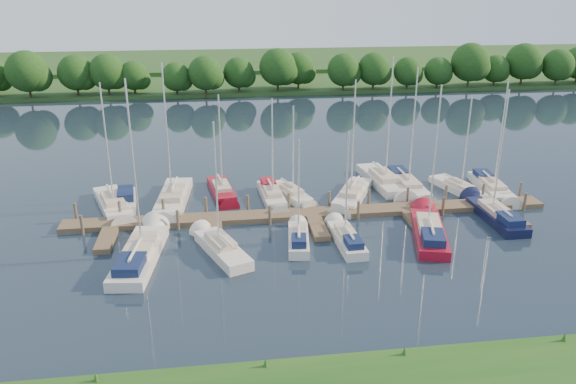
{
  "coord_description": "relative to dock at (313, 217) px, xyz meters",
  "views": [
    {
      "loc": [
        -7.64,
        -34.15,
        18.15
      ],
      "look_at": [
        -1.97,
        8.0,
        2.2
      ],
      "focal_mm": 35.0,
      "sensor_mm": 36.0,
      "label": 1
    }
  ],
  "objects": [
    {
      "name": "sailboat_n_3",
      "position": [
        -7.22,
        6.73,
        0.07
      ],
      "size": [
        2.66,
        7.55,
        9.51
      ],
      "rotation": [
        0.0,
        0.0,
        3.28
      ],
      "color": "maroon",
      "rests_on": "ground"
    },
    {
      "name": "sailboat_n_2",
      "position": [
        -11.54,
        4.95,
        0.08
      ],
      "size": [
        3.07,
        10.06,
        12.62
      ],
      "rotation": [
        0.0,
        0.0,
        3.06
      ],
      "color": "silver",
      "rests_on": "ground"
    },
    {
      "name": "far_shore",
      "position": [
        0.0,
        67.69,
        0.1
      ],
      "size": [
        180.0,
        30.0,
        0.6
      ],
      "primitive_type": "cube",
      "color": "#1F4319",
      "rests_on": "ground"
    },
    {
      "name": "sailboat_n_0",
      "position": [
        -16.47,
        4.39,
        0.08
      ],
      "size": [
        4.37,
        8.82,
        11.22
      ],
      "rotation": [
        0.0,
        0.0,
        3.47
      ],
      "color": "silver",
      "rests_on": "ground"
    },
    {
      "name": "sailboat_n_5",
      "position": [
        -1.04,
        5.02,
        0.07
      ],
      "size": [
        3.4,
        6.75,
        8.75
      ],
      "rotation": [
        0.0,
        0.0,
        3.48
      ],
      "color": "silver",
      "rests_on": "ground"
    },
    {
      "name": "mooring_pilings",
      "position": [
        0.0,
        1.13,
        0.4
      ],
      "size": [
        38.24,
        2.84,
        2.0
      ],
      "color": "#473D33",
      "rests_on": "ground"
    },
    {
      "name": "sailboat_n_4",
      "position": [
        -2.84,
        4.75,
        0.12
      ],
      "size": [
        2.15,
        7.45,
        9.52
      ],
      "rotation": [
        0.0,
        0.0,
        3.2
      ],
      "color": "silver",
      "rests_on": "ground"
    },
    {
      "name": "sailboat_s_2",
      "position": [
        -1.87,
        -4.38,
        0.14
      ],
      "size": [
        2.15,
        6.27,
        8.26
      ],
      "rotation": [
        0.0,
        0.0,
        -0.13
      ],
      "color": "silver",
      "rests_on": "ground"
    },
    {
      "name": "sailboat_n_9",
      "position": [
        14.47,
        4.35,
        0.07
      ],
      "size": [
        3.38,
        7.33,
        9.26
      ],
      "rotation": [
        0.0,
        0.0,
        3.42
      ],
      "color": "silver",
      "rests_on": "ground"
    },
    {
      "name": "sailboat_s_4",
      "position": [
        8.13,
        -4.41,
        0.14
      ],
      "size": [
        4.16,
        9.34,
        11.84
      ],
      "rotation": [
        0.0,
        0.0,
        -0.26
      ],
      "color": "maroon",
      "rests_on": "ground"
    },
    {
      "name": "sailboat_n_6",
      "position": [
        4.17,
        3.91,
        0.07
      ],
      "size": [
        5.31,
        8.41,
        11.06
      ],
      "rotation": [
        0.0,
        0.0,
        2.67
      ],
      "color": "silver",
      "rests_on": "ground"
    },
    {
      "name": "dock",
      "position": [
        0.0,
        0.0,
        0.0
      ],
      "size": [
        40.0,
        6.0,
        0.4
      ],
      "color": "brown",
      "rests_on": "ground"
    },
    {
      "name": "ground",
      "position": [
        0.0,
        -7.31,
        -0.2
      ],
      "size": [
        260.0,
        260.0,
        0.0
      ],
      "primitive_type": "plane",
      "color": "black",
      "rests_on": "ground"
    },
    {
      "name": "sailboat_s_0",
      "position": [
        -13.15,
        -5.26,
        0.13
      ],
      "size": [
        3.43,
        10.32,
        12.91
      ],
      "rotation": [
        0.0,
        0.0,
        -0.12
      ],
      "color": "silver",
      "rests_on": "ground"
    },
    {
      "name": "motorboat",
      "position": [
        -15.54,
        5.29,
        0.14
      ],
      "size": [
        2.21,
        5.86,
        1.59
      ],
      "rotation": [
        0.0,
        0.0,
        3.26
      ],
      "color": "silver",
      "rests_on": "ground"
    },
    {
      "name": "sailboat_n_8",
      "position": [
        9.95,
        5.84,
        0.11
      ],
      "size": [
        2.3,
        9.29,
        11.71
      ],
      "rotation": [
        0.0,
        0.0,
        3.15
      ],
      "color": "silver",
      "rests_on": "ground"
    },
    {
      "name": "sailboat_s_5",
      "position": [
        14.71,
        -1.95,
        0.13
      ],
      "size": [
        2.04,
        8.52,
        10.93
      ],
      "rotation": [
        0.0,
        0.0,
        0.0
      ],
      "color": "black",
      "rests_on": "ground"
    },
    {
      "name": "sailboat_s_1",
      "position": [
        -7.59,
        -5.14,
        0.09
      ],
      "size": [
        4.1,
        7.57,
        9.98
      ],
      "rotation": [
        0.0,
        0.0,
        0.38
      ],
      "color": "silver",
      "rests_on": "ground"
    },
    {
      "name": "treeline",
      "position": [
        4.41,
        54.37,
        4.05
      ],
      "size": [
        146.43,
        10.15,
        8.27
      ],
      "color": "#38281C",
      "rests_on": "ground"
    },
    {
      "name": "sailboat_n_7",
      "position": [
        8.11,
        6.99,
        0.08
      ],
      "size": [
        3.07,
        9.93,
        12.51
      ],
      "rotation": [
        0.0,
        0.0,
        3.23
      ],
      "color": "silver",
      "rests_on": "ground"
    },
    {
      "name": "sailboat_s_3",
      "position": [
        1.65,
        -4.77,
        0.12
      ],
      "size": [
        1.83,
        6.79,
        8.81
      ],
      "rotation": [
        0.0,
        0.0,
        0.04
      ],
      "color": "silver",
      "rests_on": "ground"
    },
    {
      "name": "sailboat_n_10",
      "position": [
        17.53,
        4.2,
        0.11
      ],
      "size": [
        2.73,
        8.58,
        10.71
      ],
      "rotation": [
        0.0,
        0.0,
        3.04
      ],
      "color": "silver",
      "rests_on": "ground"
    },
    {
      "name": "distant_hill",
      "position": [
        0.0,
        92.69,
        0.5
      ],
      "size": [
        220.0,
        40.0,
        1.4
      ],
      "primitive_type": "cube",
      "color": "#365826",
      "rests_on": "ground"
    }
  ]
}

